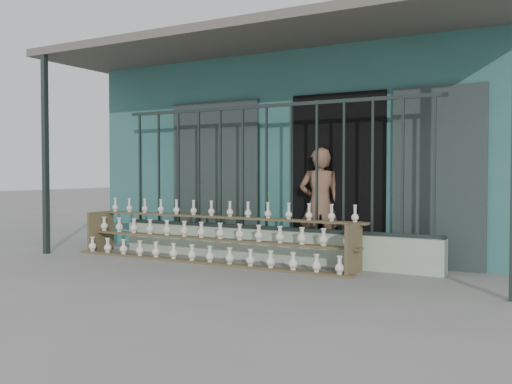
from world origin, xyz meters
The scene contains 6 objects.
ground centered at (0.00, 0.00, 0.00)m, with size 60.00×60.00×0.00m, color slate.
workshop_building centered at (0.00, 4.23, 1.62)m, with size 7.40×6.60×3.21m.
parapet_wall centered at (0.00, 1.30, 0.23)m, with size 5.00×0.20×0.45m, color #A1B79D.
security_fence centered at (0.00, 1.30, 1.35)m, with size 5.00×0.04×1.80m.
shelf_rack centered at (-0.69, 0.88, 0.36)m, with size 4.50×0.68×0.85m.
elderly_woman centered at (0.66, 1.69, 0.81)m, with size 0.59×0.39×1.62m, color brown.
Camera 1 is at (3.89, -5.87, 1.28)m, focal length 40.00 mm.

